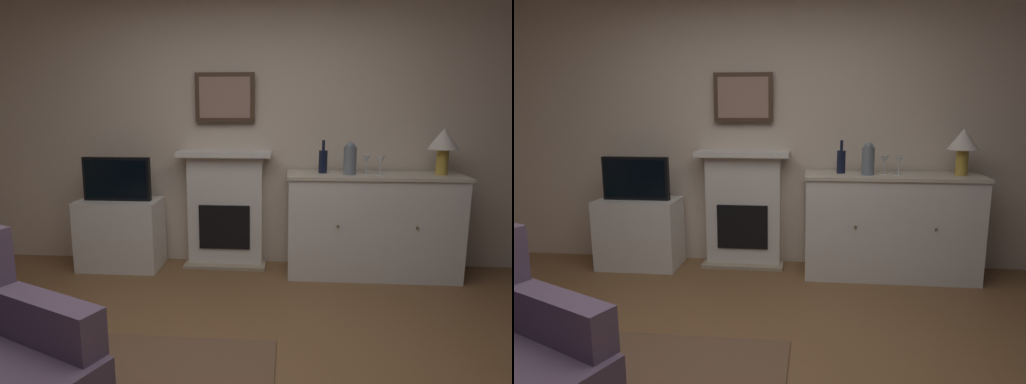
% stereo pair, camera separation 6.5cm
% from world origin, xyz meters
% --- Properties ---
extents(wall_rear, '(6.30, 0.06, 2.97)m').
position_xyz_m(wall_rear, '(0.00, 2.19, 1.48)').
color(wall_rear, beige).
rests_on(wall_rear, ground_plane).
extents(fireplace_unit, '(0.87, 0.30, 1.10)m').
position_xyz_m(fireplace_unit, '(-0.28, 2.07, 0.55)').
color(fireplace_unit, white).
rests_on(fireplace_unit, ground_plane).
extents(framed_picture, '(0.55, 0.04, 0.45)m').
position_xyz_m(framed_picture, '(-0.28, 2.11, 1.59)').
color(framed_picture, '#473323').
extents(sideboard_cabinet, '(1.52, 0.49, 0.93)m').
position_xyz_m(sideboard_cabinet, '(1.07, 1.89, 0.46)').
color(sideboard_cabinet, white).
rests_on(sideboard_cabinet, ground_plane).
extents(table_lamp, '(0.26, 0.26, 0.40)m').
position_xyz_m(table_lamp, '(1.63, 1.89, 1.20)').
color(table_lamp, '#B79338').
rests_on(table_lamp, sideboard_cabinet).
extents(wine_bottle, '(0.08, 0.08, 0.29)m').
position_xyz_m(wine_bottle, '(0.62, 1.92, 1.03)').
color(wine_bottle, black).
rests_on(wine_bottle, sideboard_cabinet).
extents(wine_glass_left, '(0.07, 0.07, 0.16)m').
position_xyz_m(wine_glass_left, '(0.99, 1.89, 1.05)').
color(wine_glass_left, silver).
rests_on(wine_glass_left, sideboard_cabinet).
extents(wine_glass_center, '(0.07, 0.07, 0.16)m').
position_xyz_m(wine_glass_center, '(1.10, 1.83, 1.05)').
color(wine_glass_center, silver).
rests_on(wine_glass_center, sideboard_cabinet).
extents(vase_decorative, '(0.11, 0.11, 0.28)m').
position_xyz_m(vase_decorative, '(0.84, 1.84, 1.06)').
color(vase_decorative, slate).
rests_on(vase_decorative, sideboard_cabinet).
extents(tv_cabinet, '(0.75, 0.42, 0.65)m').
position_xyz_m(tv_cabinet, '(-1.25, 1.90, 0.33)').
color(tv_cabinet, white).
rests_on(tv_cabinet, ground_plane).
extents(tv_set, '(0.62, 0.07, 0.40)m').
position_xyz_m(tv_set, '(-1.25, 1.88, 0.85)').
color(tv_set, black).
rests_on(tv_set, tv_cabinet).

